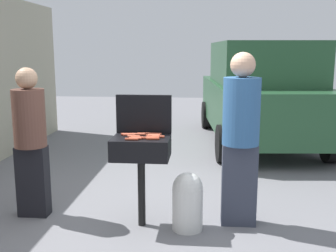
{
  "coord_description": "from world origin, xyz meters",
  "views": [
    {
      "loc": [
        0.59,
        -4.12,
        1.86
      ],
      "look_at": [
        0.18,
        0.45,
        1.0
      ],
      "focal_mm": 43.34,
      "sensor_mm": 36.0,
      "label": 1
    }
  ],
  "objects": [
    {
      "name": "hot_dog_2",
      "position": [
        0.07,
        0.07,
        0.98
      ],
      "size": [
        0.13,
        0.03,
        0.03
      ],
      "primitive_type": "cylinder",
      "rotation": [
        0.0,
        1.57,
        0.02
      ],
      "color": "#B74C33",
      "rests_on": "bbq_grill"
    },
    {
      "name": "person_right",
      "position": [
        0.97,
        0.09,
        1.0
      ],
      "size": [
        0.39,
        0.39,
        1.84
      ],
      "rotation": [
        0.0,
        0.0,
        3.39
      ],
      "color": "#333847",
      "rests_on": "ground"
    },
    {
      "name": "hot_dog_0",
      "position": [
        0.05,
        -0.02,
        0.98
      ],
      "size": [
        0.13,
        0.03,
        0.03
      ],
      "primitive_type": "cylinder",
      "rotation": [
        0.0,
        1.57,
        0.02
      ],
      "color": "#C6593D",
      "rests_on": "bbq_grill"
    },
    {
      "name": "hot_dog_8",
      "position": [
        0.07,
        -0.09,
        0.98
      ],
      "size": [
        0.13,
        0.04,
        0.03
      ],
      "primitive_type": "cylinder",
      "rotation": [
        0.0,
        1.57,
        -0.12
      ],
      "color": "#AD4228",
      "rests_on": "bbq_grill"
    },
    {
      "name": "hot_dog_9",
      "position": [
        -0.13,
        -0.07,
        0.98
      ],
      "size": [
        0.13,
        0.03,
        0.03
      ],
      "primitive_type": "cylinder",
      "rotation": [
        0.0,
        1.57,
        0.0
      ],
      "color": "#C6593D",
      "rests_on": "bbq_grill"
    },
    {
      "name": "hot_dog_14",
      "position": [
        0.03,
        -0.13,
        0.98
      ],
      "size": [
        0.13,
        0.04,
        0.03
      ],
      "primitive_type": "cylinder",
      "rotation": [
        0.0,
        1.57,
        0.08
      ],
      "color": "#B74C33",
      "rests_on": "bbq_grill"
    },
    {
      "name": "person_left",
      "position": [
        -1.33,
        0.11,
        0.91
      ],
      "size": [
        0.35,
        0.35,
        1.68
      ],
      "rotation": [
        0.0,
        0.0,
        -0.15
      ],
      "color": "black",
      "rests_on": "ground"
    },
    {
      "name": "hot_dog_10",
      "position": [
        -0.2,
        0.01,
        0.98
      ],
      "size": [
        0.13,
        0.03,
        0.03
      ],
      "primitive_type": "cylinder",
      "rotation": [
        0.0,
        1.57,
        0.06
      ],
      "color": "#C6593D",
      "rests_on": "bbq_grill"
    },
    {
      "name": "propane_tank",
      "position": [
        0.43,
        -0.11,
        0.32
      ],
      "size": [
        0.32,
        0.32,
        0.62
      ],
      "color": "silver",
      "rests_on": "ground"
    },
    {
      "name": "grill_lid_open",
      "position": [
        -0.06,
        0.17,
        1.18
      ],
      "size": [
        0.6,
        0.05,
        0.42
      ],
      "primitive_type": "cube",
      "color": "black",
      "rests_on": "bbq_grill"
    },
    {
      "name": "hot_dog_7",
      "position": [
        -0.13,
        -0.2,
        0.98
      ],
      "size": [
        0.13,
        0.03,
        0.03
      ],
      "primitive_type": "cylinder",
      "rotation": [
        0.0,
        1.57,
        0.01
      ],
      "color": "#AD4228",
      "rests_on": "bbq_grill"
    },
    {
      "name": "hot_dog_1",
      "position": [
        -0.06,
        0.09,
        0.98
      ],
      "size": [
        0.13,
        0.04,
        0.03
      ],
      "primitive_type": "cylinder",
      "rotation": [
        0.0,
        1.57,
        0.11
      ],
      "color": "#B74C33",
      "rests_on": "bbq_grill"
    },
    {
      "name": "hot_dog_3",
      "position": [
        -0.1,
        0.05,
        0.98
      ],
      "size": [
        0.13,
        0.03,
        0.03
      ],
      "primitive_type": "cylinder",
      "rotation": [
        0.0,
        1.57,
        0.04
      ],
      "color": "#C6593D",
      "rests_on": "bbq_grill"
    },
    {
      "name": "parked_minivan",
      "position": [
        1.69,
        4.11,
        1.03
      ],
      "size": [
        2.34,
        4.55,
        2.02
      ],
      "rotation": [
        0.0,
        0.0,
        3.23
      ],
      "color": "#234C2D",
      "rests_on": "ground"
    },
    {
      "name": "hot_dog_5",
      "position": [
        -0.1,
        -0.16,
        0.98
      ],
      "size": [
        0.13,
        0.03,
        0.03
      ],
      "primitive_type": "cylinder",
      "rotation": [
        0.0,
        1.57,
        -0.06
      ],
      "color": "#B74C33",
      "rests_on": "bbq_grill"
    },
    {
      "name": "ground_plane",
      "position": [
        0.0,
        0.0,
        0.0
      ],
      "size": [
        24.0,
        24.0,
        0.0
      ],
      "primitive_type": "plane",
      "color": "slate"
    },
    {
      "name": "hot_dog_4",
      "position": [
        0.07,
        0.01,
        0.98
      ],
      "size": [
        0.13,
        0.03,
        0.03
      ],
      "primitive_type": "cylinder",
      "rotation": [
        0.0,
        1.57,
        -0.0
      ],
      "color": "#C6593D",
      "rests_on": "bbq_grill"
    },
    {
      "name": "hot_dog_13",
      "position": [
        0.08,
        -0.16,
        0.98
      ],
      "size": [
        0.13,
        0.04,
        0.03
      ],
      "primitive_type": "cylinder",
      "rotation": [
        0.0,
        1.57,
        0.1
      ],
      "color": "#AD4228",
      "rests_on": "bbq_grill"
    },
    {
      "name": "bbq_grill",
      "position": [
        -0.06,
        -0.05,
        0.82
      ],
      "size": [
        0.6,
        0.44,
        0.97
      ],
      "color": "black",
      "rests_on": "ground"
    },
    {
      "name": "hot_dog_12",
      "position": [
        0.12,
        -0.05,
        0.98
      ],
      "size": [
        0.13,
        0.03,
        0.03
      ],
      "primitive_type": "cylinder",
      "rotation": [
        0.0,
        1.57,
        -0.06
      ],
      "color": "#B74C33",
      "rests_on": "bbq_grill"
    },
    {
      "name": "hot_dog_6",
      "position": [
        -0.09,
        -0.12,
        0.98
      ],
      "size": [
        0.13,
        0.03,
        0.03
      ],
      "primitive_type": "cylinder",
      "rotation": [
        0.0,
        1.57,
        -0.04
      ],
      "color": "#AD4228",
      "rests_on": "bbq_grill"
    },
    {
      "name": "hot_dog_11",
      "position": [
        -0.22,
        0.04,
        0.98
      ],
      "size": [
        0.13,
        0.04,
        0.03
      ],
      "primitive_type": "cylinder",
      "rotation": [
        0.0,
        1.57,
        0.1
      ],
      "color": "#B74C33",
      "rests_on": "bbq_grill"
    }
  ]
}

